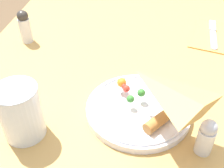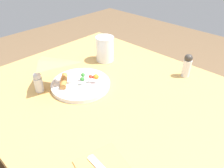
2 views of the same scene
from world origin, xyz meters
name	(u,v)px [view 1 (image 1 of 2)]	position (x,y,z in m)	size (l,w,h in m)	color
dining_table	(124,96)	(0.00, 0.00, 0.65)	(1.11, 0.82, 0.76)	tan
plate_pizza	(138,107)	(0.17, 0.05, 0.78)	(0.23, 0.23, 0.05)	white
milk_glass	(21,114)	(0.26, -0.17, 0.82)	(0.08, 0.08, 0.11)	white
napkin_folded	(213,35)	(-0.19, 0.25, 0.77)	(0.22, 0.16, 0.00)	#E59E4C
butter_knife	(213,33)	(-0.20, 0.25, 0.77)	(0.18, 0.03, 0.01)	#B2B2B7
salt_shaker	(206,137)	(0.26, 0.18, 0.80)	(0.03, 0.03, 0.08)	silver
pepper_shaker	(25,26)	(-0.08, -0.30, 0.81)	(0.03, 0.03, 0.10)	silver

